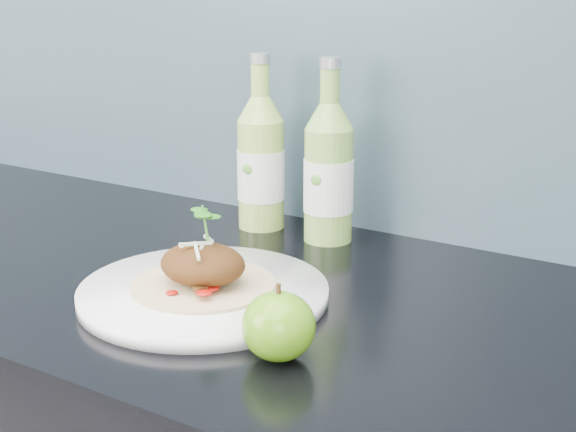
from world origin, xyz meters
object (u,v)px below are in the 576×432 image
at_px(dinner_plate, 204,292).
at_px(cider_bottle_left, 261,163).
at_px(green_apple, 279,326).
at_px(cider_bottle_right, 329,173).

distance_m(dinner_plate, cider_bottle_left, 0.31).
distance_m(green_apple, cider_bottle_right, 0.39).
bearing_deg(dinner_plate, cider_bottle_right, 87.23).
height_order(dinner_plate, cider_bottle_left, cider_bottle_left).
bearing_deg(cider_bottle_right, dinner_plate, -80.12).
bearing_deg(dinner_plate, cider_bottle_left, 110.81).
height_order(green_apple, cider_bottle_left, cider_bottle_left).
xyz_separation_m(dinner_plate, green_apple, (0.16, -0.08, 0.03)).
relative_size(green_apple, cider_bottle_right, 0.35).
xyz_separation_m(green_apple, cider_bottle_right, (-0.15, 0.36, 0.06)).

